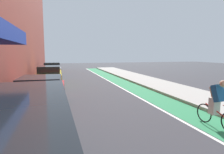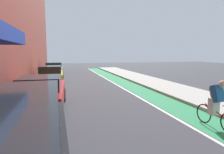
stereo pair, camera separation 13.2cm
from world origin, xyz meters
name	(u,v)px [view 1 (the left image)]	position (x,y,z in m)	size (l,w,h in m)	color
ground_plane	(94,92)	(0.00, 13.68, 0.00)	(77.78, 77.78, 0.00)	#38383D
bike_lane_paint	(129,85)	(3.08, 15.68, 0.00)	(1.60, 35.35, 0.00)	#2D8451
lane_divider_stripe	(118,86)	(2.18, 15.68, 0.00)	(0.12, 35.35, 0.00)	white
sidewalk_right	(155,83)	(5.35, 15.68, 0.07)	(2.93, 35.35, 0.14)	#A8A59E
parked_sedan_red	(42,94)	(-2.84, 10.16, 0.79)	(1.99, 4.57, 1.53)	red
parked_sedan_yellow_cab	(50,76)	(-2.83, 17.18, 0.79)	(1.84, 4.80, 1.53)	yellow
parked_sedan_silver	(52,69)	(-2.83, 23.07, 0.78)	(1.93, 4.30, 1.53)	#9EA0A8
cyclist_mid	(217,102)	(2.90, 6.87, 0.85)	(0.48, 1.72, 1.62)	black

